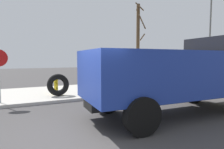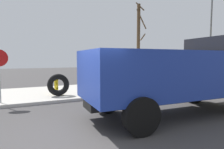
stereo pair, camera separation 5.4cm
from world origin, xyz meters
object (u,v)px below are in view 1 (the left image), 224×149
(bare_tree, at_px, (138,44))
(fire_hydrant, at_px, (56,86))
(dump_truck_blue, at_px, (181,72))
(street_light_pole, at_px, (210,43))
(loose_tire, at_px, (58,85))

(bare_tree, bearing_deg, fire_hydrant, -167.55)
(fire_hydrant, distance_m, dump_truck_blue, 6.66)
(street_light_pole, bearing_deg, bare_tree, 152.43)
(dump_truck_blue, distance_m, bare_tree, 7.42)
(bare_tree, relative_size, street_light_pole, 0.95)
(loose_tire, relative_size, dump_truck_blue, 0.16)
(bare_tree, height_order, street_light_pole, street_light_pole)
(bare_tree, bearing_deg, loose_tire, -163.10)
(loose_tire, bearing_deg, bare_tree, 16.90)
(bare_tree, xyz_separation_m, street_light_pole, (4.65, -2.43, 0.06))
(fire_hydrant, bearing_deg, bare_tree, 12.45)
(street_light_pole, bearing_deg, fire_hydrant, 174.52)
(loose_tire, xyz_separation_m, street_light_pole, (10.87, -0.54, 2.56))
(loose_tire, distance_m, dump_truck_blue, 6.22)
(loose_tire, height_order, street_light_pole, street_light_pole)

